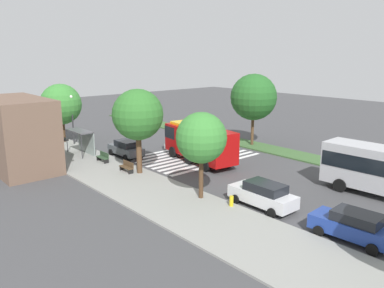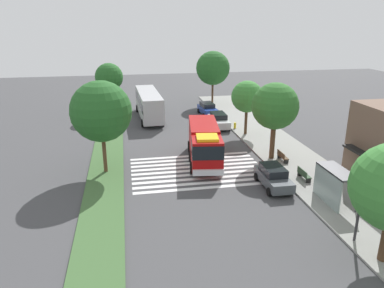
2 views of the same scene
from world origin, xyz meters
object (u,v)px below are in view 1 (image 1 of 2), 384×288
Objects in this scene: parked_car_east at (126,148)px; parked_car_mid at (263,194)px; bench_near_shelter at (103,157)px; fire_hydrant at (231,201)px; fire_truck at (198,141)px; sidewalk_tree_center at (138,115)px; street_lamp at (72,115)px; bus_stop_shelter at (83,137)px; median_tree_west at (254,97)px; sidewalk_tree_far_east at (61,104)px; sidewalk_tree_west at (201,138)px; parked_car_west at (353,225)px; bench_west_of_shelter at (127,167)px.

parked_car_mid is at bearing -179.44° from parked_car_east.
bench_near_shelter is 2.29× the size of fire_hydrant.
sidewalk_tree_center is (0.26, 6.47, 3.18)m from fire_truck.
fire_truck is at bearing -156.78° from street_lamp.
sidewalk_tree_center is at bearing -175.52° from bus_stop_shelter.
median_tree_west is (-13.40, -14.97, 2.02)m from street_lamp.
sidewalk_tree_center is (-5.16, -0.68, 4.55)m from bench_near_shelter.
sidewalk_tree_far_east reaches higher than fire_hydrant.
fire_truck is 10.26m from sidewalk_tree_west.
parked_car_west reaches higher than parked_car_east.
bench_near_shelter is (-4.00, -0.04, -1.30)m from bus_stop_shelter.
bench_near_shelter is 0.26× the size of sidewalk_tree_west.
parked_car_east is at bearing -20.98° from sidewalk_tree_center.
fire_truck is 1.17× the size of median_tree_west.
median_tree_west reaches higher than fire_truck.
street_lamp is at bearing -168.42° from sidewalk_tree_far_east.
bus_stop_shelter reaches higher than parked_car_east.
parked_car_east is at bearing -167.73° from sidewalk_tree_far_east.
bench_west_of_shelter is 0.20× the size of median_tree_west.
bus_stop_shelter is 5.11m from street_lamp.
parked_car_west is at bearing 174.37° from fire_truck.
fire_truck is 7.38m from bench_west_of_shelter.
parked_car_mid is 1.35× the size of bus_stop_shelter.
sidewalk_tree_west is (-7.55, 6.47, 2.51)m from fire_truck.
bus_stop_shelter reaches higher than bench_west_of_shelter.
fire_truck is at bearing -30.77° from fire_hydrant.
parked_car_west is 18.98m from bench_west_of_shelter.
street_lamp is 0.70× the size of median_tree_west.
bench_near_shelter is 0.29× the size of street_lamp.
bench_west_of_shelter is at bearing 13.62° from parked_car_mid.
parked_car_west is 23.58m from parked_car_east.
median_tree_west is at bearing -91.51° from bench_west_of_shelter.
street_lamp is 0.83× the size of sidewalk_tree_far_east.
fire_truck is at bearing -158.11° from sidewalk_tree_far_east.
parked_car_west reaches higher than bench_west_of_shelter.
parked_car_west is 10.88m from sidewalk_tree_west.
parked_car_east is at bearing -6.06° from fire_hydrant.
fire_hydrant is at bearing -177.22° from sidewalk_tree_center.
bench_west_of_shelter is 2.29× the size of fire_hydrant.
bench_west_of_shelter is at bearing 5.34° from parked_car_west.
sidewalk_tree_west is at bearing -180.00° from sidewalk_tree_far_east.
parked_car_mid is 12.52m from sidewalk_tree_center.
fire_hydrant is (-19.44, -1.22, -1.40)m from bus_stop_shelter.
parked_car_west is 31.89m from street_lamp.
fire_truck reaches higher than fire_hydrant.
fire_truck reaches higher than bench_west_of_shelter.
fire_truck reaches higher than parked_car_east.
sidewalk_tree_center is (7.81, 0.00, 0.67)m from sidewalk_tree_west.
sidewalk_tree_west is (10.03, 2.20, 3.60)m from parked_car_west.
sidewalk_tree_center is (17.85, 2.20, 4.26)m from parked_car_west.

